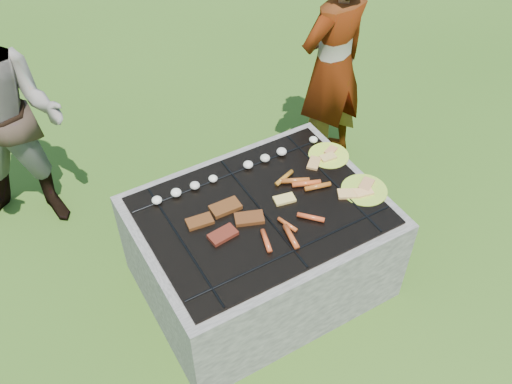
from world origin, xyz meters
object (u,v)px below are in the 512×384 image
fire_pit (260,250)px  bystander (3,125)px  cook (333,66)px  plate_far (329,156)px  plate_near (364,190)px

fire_pit → bystander: (-1.01, 1.19, 0.48)m
fire_pit → cook: 1.33m
cook → bystander: 2.04m
plate_far → plate_near: plate_near is taller
fire_pit → plate_near: size_ratio=4.66×
plate_far → cook: 0.74m
bystander → fire_pit: bearing=-20.9°
cook → plate_far: bearing=44.5°
plate_far → bystander: 1.88m
fire_pit → plate_near: plate_near is taller
plate_near → bystander: (-1.57, 1.35, 0.16)m
fire_pit → plate_far: 0.67m
fire_pit → cook: bearing=37.4°
plate_far → bystander: (-1.57, 1.02, 0.16)m
fire_pit → plate_far: (0.56, 0.18, 0.33)m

